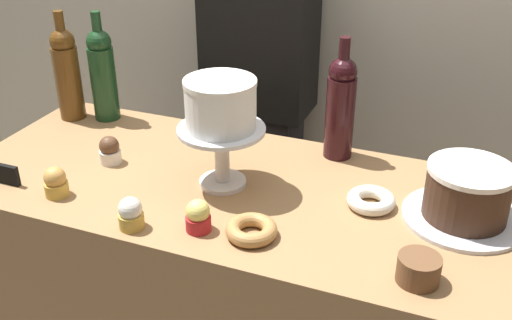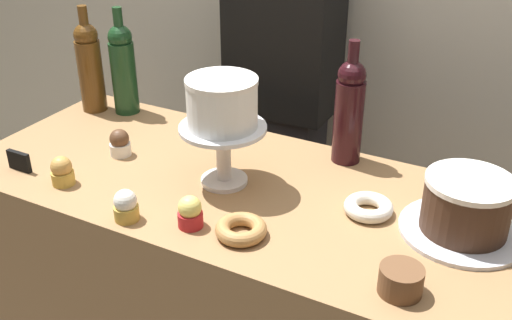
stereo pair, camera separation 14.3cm
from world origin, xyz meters
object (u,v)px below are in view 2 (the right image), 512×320
(donut_maple, at_px, (241,229))
(price_sign_chalkboard, at_px, (19,161))
(white_layer_cake, at_px, (222,103))
(barista_figure, at_px, (282,111))
(wine_bottle_green, at_px, (123,67))
(cupcake_lemon, at_px, (190,212))
(cupcake_vanilla, at_px, (126,206))
(cookie_stack, at_px, (401,280))
(chocolate_round_cake, at_px, (467,204))
(cupcake_chocolate, at_px, (120,143))
(donut_sugar, at_px, (368,207))
(cake_stand_pedestal, at_px, (223,145))
(cupcake_caramel, at_px, (62,171))
(wine_bottle_amber, at_px, (90,65))
(wine_bottle_dark_red, at_px, (349,110))

(donut_maple, bearing_deg, price_sign_chalkboard, -178.74)
(white_layer_cake, height_order, barista_figure, barista_figure)
(wine_bottle_green, distance_m, donut_maple, 0.77)
(cupcake_lemon, xyz_separation_m, cupcake_vanilla, (-0.14, -0.04, 0.00))
(cupcake_vanilla, xyz_separation_m, cookie_stack, (0.61, 0.05, -0.01))
(chocolate_round_cake, xyz_separation_m, cupcake_vanilla, (-0.67, -0.30, -0.04))
(donut_maple, bearing_deg, cupcake_chocolate, 159.63)
(cupcake_lemon, xyz_separation_m, donut_sugar, (0.33, 0.23, -0.02))
(cookie_stack, relative_size, price_sign_chalkboard, 1.20)
(cupcake_vanilla, height_order, cookie_stack, cupcake_vanilla)
(cake_stand_pedestal, relative_size, cupcake_caramel, 2.83)
(cake_stand_pedestal, height_order, barista_figure, barista_figure)
(wine_bottle_green, bearing_deg, donut_sugar, -13.44)
(wine_bottle_amber, distance_m, wine_bottle_green, 0.11)
(wine_bottle_amber, distance_m, price_sign_chalkboard, 0.42)
(cake_stand_pedestal, xyz_separation_m, cupcake_caramel, (-0.35, -0.19, -0.07))
(wine_bottle_green, relative_size, donut_sugar, 2.91)
(cupcake_chocolate, bearing_deg, cupcake_lemon, -28.81)
(chocolate_round_cake, bearing_deg, wine_bottle_amber, 172.77)
(donut_sugar, height_order, cookie_stack, cookie_stack)
(cupcake_vanilla, bearing_deg, cupcake_caramel, 167.91)
(wine_bottle_green, bearing_deg, barista_figure, 53.31)
(chocolate_round_cake, distance_m, cupcake_caramel, 0.94)
(cake_stand_pedestal, height_order, cupcake_chocolate, cake_stand_pedestal)
(price_sign_chalkboard, bearing_deg, cookie_stack, -0.27)
(cupcake_caramel, relative_size, cupcake_vanilla, 1.00)
(wine_bottle_green, xyz_separation_m, wine_bottle_dark_red, (0.71, 0.02, 0.00))
(wine_bottle_dark_red, relative_size, price_sign_chalkboard, 4.65)
(wine_bottle_amber, xyz_separation_m, wine_bottle_dark_red, (0.81, 0.05, 0.00))
(cupcake_chocolate, distance_m, cookie_stack, 0.84)
(donut_sugar, xyz_separation_m, cookie_stack, (0.14, -0.23, 0.01))
(cake_stand_pedestal, distance_m, wine_bottle_green, 0.55)
(donut_maple, bearing_deg, cookie_stack, -3.07)
(cupcake_lemon, xyz_separation_m, donut_maple, (0.12, 0.02, -0.02))
(price_sign_chalkboard, bearing_deg, cupcake_vanilla, -7.49)
(wine_bottle_amber, bearing_deg, chocolate_round_cake, -7.23)
(wine_bottle_amber, xyz_separation_m, cupcake_vanilla, (0.48, -0.45, -0.11))
(price_sign_chalkboard, bearing_deg, cupcake_caramel, 0.08)
(chocolate_round_cake, xyz_separation_m, price_sign_chalkboard, (-1.06, -0.25, -0.05))
(cupcake_caramel, bearing_deg, cupcake_lemon, -0.94)
(cupcake_lemon, distance_m, donut_sugar, 0.40)
(wine_bottle_dark_red, bearing_deg, donut_sugar, -58.04)
(wine_bottle_dark_red, height_order, price_sign_chalkboard, wine_bottle_dark_red)
(cupcake_lemon, bearing_deg, cupcake_chocolate, 151.19)
(chocolate_round_cake, distance_m, donut_sugar, 0.21)
(wine_bottle_dark_red, bearing_deg, cupcake_caramel, -141.90)
(donut_sugar, bearing_deg, wine_bottle_dark_red, 121.96)
(donut_sugar, height_order, barista_figure, barista_figure)
(wine_bottle_amber, xyz_separation_m, wine_bottle_green, (0.10, 0.03, 0.00))
(cupcake_caramel, relative_size, cookie_stack, 0.88)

